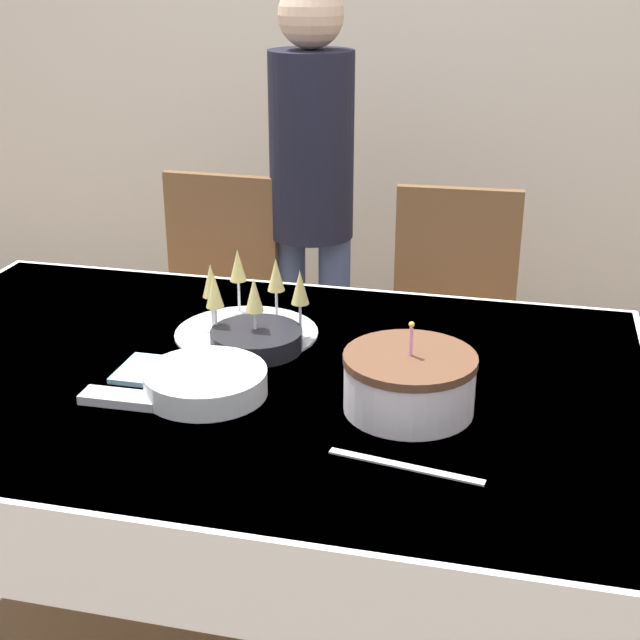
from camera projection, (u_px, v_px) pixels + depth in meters
name	position (u px, v px, depth m)	size (l,w,h in m)	color
ground_plane	(248.00, 638.00, 2.33)	(12.00, 12.00, 0.00)	brown
wall_back	(387.00, 38.00, 3.60)	(8.00, 0.05, 2.70)	silver
dining_table	(240.00, 410.00, 2.08)	(1.85, 1.21, 0.77)	white
dining_chair_far_left	(213.00, 307.00, 3.04)	(0.44, 0.44, 0.98)	brown
dining_chair_far_right	(451.00, 328.00, 2.87)	(0.43, 0.43, 0.98)	brown
birthday_cake	(409.00, 382.00, 1.84)	(0.28, 0.28, 0.20)	white
champagne_tray	(248.00, 305.00, 2.21)	(0.36, 0.36, 0.18)	silver
plate_stack_main	(206.00, 382.00, 1.92)	(0.27, 0.27, 0.06)	white
plate_stack_dessert	(257.00, 340.00, 2.14)	(0.22, 0.22, 0.05)	black
cake_knife	(405.00, 466.00, 1.65)	(0.30, 0.07, 0.00)	silver
fork_pile	(120.00, 398.00, 1.89)	(0.17, 0.06, 0.02)	silver
napkin_pile	(152.00, 371.00, 2.02)	(0.15, 0.15, 0.01)	#8CC6E0
person_standing	(312.00, 183.00, 2.97)	(0.28, 0.28, 1.59)	#3F4C72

